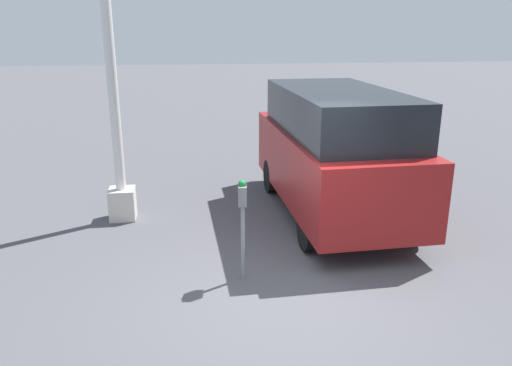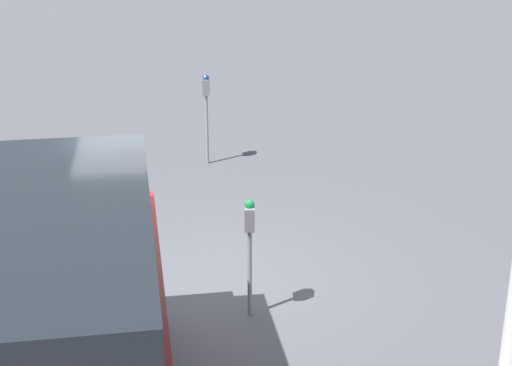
{
  "view_description": "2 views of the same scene",
  "coord_description": "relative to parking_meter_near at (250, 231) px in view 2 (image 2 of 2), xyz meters",
  "views": [
    {
      "loc": [
        -5.5,
        1.19,
        3.27
      ],
      "look_at": [
        0.95,
        0.28,
        1.21
      ],
      "focal_mm": 35.0,
      "sensor_mm": 36.0,
      "label": 1
    },
    {
      "loc": [
        8.17,
        -0.43,
        4.54
      ],
      "look_at": [
        0.2,
        0.63,
        1.46
      ],
      "focal_mm": 55.0,
      "sensor_mm": 36.0,
      "label": 2
    }
  ],
  "objects": [
    {
      "name": "parking_meter_near",
      "position": [
        0.0,
        0.0,
        0.0
      ],
      "size": [
        0.21,
        0.13,
        1.4
      ],
      "rotation": [
        0.0,
        0.0,
        -0.12
      ],
      "color": "gray",
      "rests_on": "ground"
    },
    {
      "name": "parking_meter_far",
      "position": [
        -5.17,
        -0.09,
        0.12
      ],
      "size": [
        0.21,
        0.13,
        1.57
      ],
      "rotation": [
        0.0,
        0.0,
        -0.12
      ],
      "color": "gray",
      "rests_on": "ground"
    },
    {
      "name": "ground_plane",
      "position": [
        -0.52,
        -0.51,
        -1.03
      ],
      "size": [
        80.0,
        80.0,
        0.0
      ],
      "primitive_type": "plane",
      "color": "#4C4C51"
    },
    {
      "name": "parked_van",
      "position": [
        2.17,
        -1.86,
        0.17
      ],
      "size": [
        4.61,
        1.98,
        2.25
      ],
      "rotation": [
        0.0,
        0.0,
        0.03
      ],
      "color": "maroon",
      "rests_on": "ground"
    }
  ]
}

